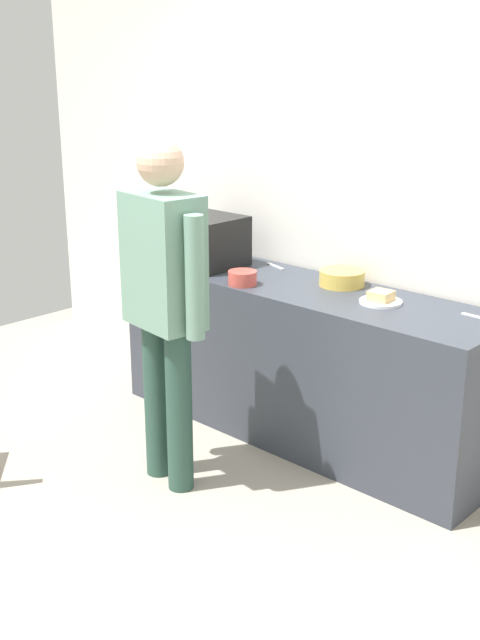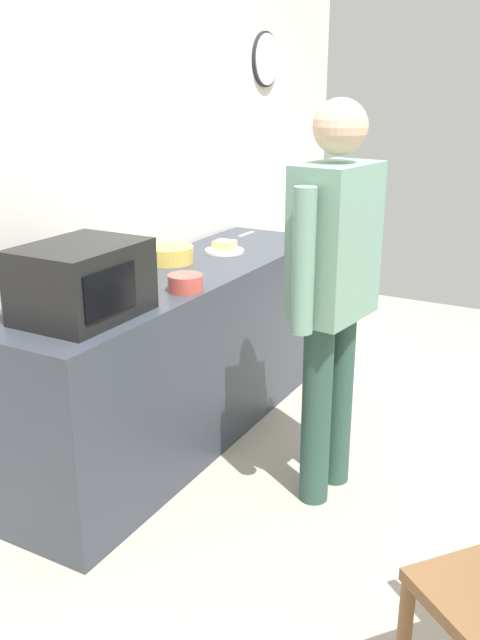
# 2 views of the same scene
# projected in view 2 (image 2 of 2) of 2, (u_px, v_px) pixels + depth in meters

# --- Properties ---
(ground_plane) EXTENTS (6.00, 6.00, 0.00)m
(ground_plane) POSITION_uv_depth(u_px,v_px,m) (403.00, 493.00, 3.18)
(ground_plane) COLOR #9E9384
(back_wall) EXTENTS (5.40, 0.13, 2.60)m
(back_wall) POSITION_uv_depth(u_px,v_px,m) (113.00, 185.00, 3.49)
(back_wall) COLOR silver
(back_wall) RESTS_ON ground_plane
(kitchen_counter) EXTENTS (2.31, 0.62, 0.89)m
(kitchen_counter) POSITION_uv_depth(u_px,v_px,m) (181.00, 355.00, 3.60)
(kitchen_counter) COLOR #333842
(kitchen_counter) RESTS_ON ground_plane
(microwave) EXTENTS (0.50, 0.39, 0.30)m
(microwave) POSITION_uv_depth(u_px,v_px,m) (82.00, 281.00, 2.75)
(microwave) COLOR black
(microwave) RESTS_ON kitchen_counter
(sandwich_plate) EXTENTS (0.22, 0.22, 0.07)m
(sandwich_plate) POSITION_uv_depth(u_px,v_px,m) (224.00, 248.00, 3.86)
(sandwich_plate) COLOR white
(sandwich_plate) RESTS_ON kitchen_counter
(salad_bowl) EXTENTS (0.16, 0.16, 0.08)m
(salad_bowl) POSITION_uv_depth(u_px,v_px,m) (185.00, 283.00, 3.13)
(salad_bowl) COLOR #C64C42
(salad_bowl) RESTS_ON kitchen_counter
(cereal_bowl) EXTENTS (0.25, 0.25, 0.09)m
(cereal_bowl) POSITION_uv_depth(u_px,v_px,m) (170.00, 255.00, 3.63)
(cereal_bowl) COLOR gold
(cereal_bowl) RESTS_ON kitchen_counter
(fork_utensil) EXTENTS (0.17, 0.03, 0.01)m
(fork_utensil) POSITION_uv_depth(u_px,v_px,m) (246.00, 234.00, 4.32)
(fork_utensil) COLOR silver
(fork_utensil) RESTS_ON kitchen_counter
(spoon_utensil) EXTENTS (0.17, 0.07, 0.01)m
(spoon_utensil) POSITION_uv_depth(u_px,v_px,m) (95.00, 285.00, 3.23)
(spoon_utensil) COLOR silver
(spoon_utensil) RESTS_ON kitchen_counter
(person_standing) EXTENTS (0.59, 0.29, 1.74)m
(person_standing) POSITION_uv_depth(u_px,v_px,m) (333.00, 278.00, 2.89)
(person_standing) COLOR #28483D
(person_standing) RESTS_ON ground_plane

